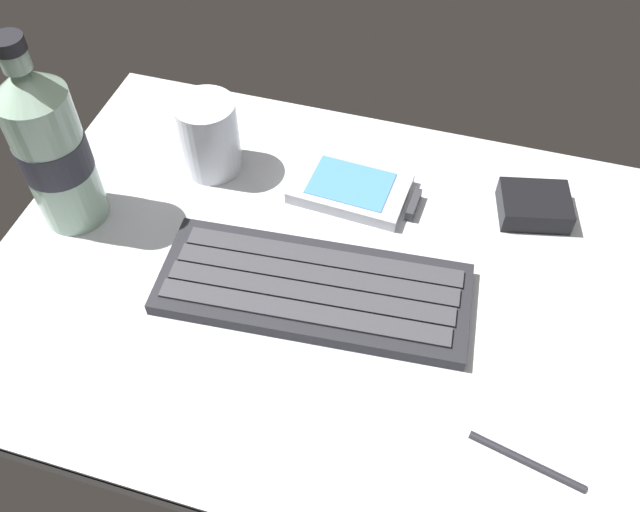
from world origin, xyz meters
TOP-DOWN VIEW (x-y plane):
  - ground_plane at (0.00, -0.23)cm, footprint 64.00×48.00cm
  - keyboard at (-0.09, -2.23)cm, footprint 29.76×13.19cm
  - handheld_device at (0.66, 11.49)cm, footprint 13.15×8.39cm
  - juice_cup at (-15.53, 11.31)cm, footprint 6.40×6.40cm
  - water_bottle at (-26.51, 0.83)cm, footprint 6.73×6.73cm
  - charger_block at (18.85, 13.90)cm, footprint 8.04×6.98cm
  - stylus_pen at (20.89, -13.18)cm, footprint 9.43×2.74cm

SIDE VIEW (x-z plane):
  - ground_plane at x=0.00cm, z-range -2.39..0.41cm
  - stylus_pen at x=20.89cm, z-range 0.00..0.70cm
  - handheld_device at x=0.66cm, z-range -0.02..1.48cm
  - keyboard at x=-0.09cm, z-range -0.04..1.66cm
  - charger_block at x=18.85cm, z-range 0.00..2.40cm
  - juice_cup at x=-15.53cm, z-range -0.34..8.16cm
  - water_bottle at x=-26.51cm, z-range -1.39..19.41cm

